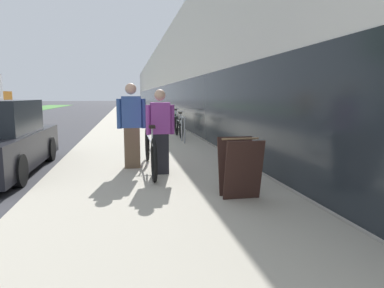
{
  "coord_description": "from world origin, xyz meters",
  "views": [
    {
      "loc": [
        5.29,
        -4.07,
        1.64
      ],
      "look_at": [
        8.64,
        13.61,
        -0.91
      ],
      "focal_mm": 32.0,
      "sensor_mm": 36.0,
      "label": 1
    }
  ],
  "objects_px": {
    "person_rider": "(160,132)",
    "cruiser_bike_middle": "(175,121)",
    "person_bystander": "(132,126)",
    "sandwich_board_sign": "(240,167)",
    "cruiser_bike_nearest": "(179,126)",
    "bike_rack_hoop": "(183,127)",
    "tandem_bicycle": "(150,150)"
  },
  "relations": [
    {
      "from": "bike_rack_hoop",
      "to": "cruiser_bike_middle",
      "type": "height_order",
      "value": "cruiser_bike_middle"
    },
    {
      "from": "person_bystander",
      "to": "person_rider",
      "type": "bearing_deg",
      "value": -51.04
    },
    {
      "from": "person_rider",
      "to": "bike_rack_hoop",
      "type": "height_order",
      "value": "person_rider"
    },
    {
      "from": "person_rider",
      "to": "tandem_bicycle",
      "type": "bearing_deg",
      "value": 116.61
    },
    {
      "from": "person_bystander",
      "to": "sandwich_board_sign",
      "type": "bearing_deg",
      "value": -57.89
    },
    {
      "from": "cruiser_bike_middle",
      "to": "sandwich_board_sign",
      "type": "height_order",
      "value": "cruiser_bike_middle"
    },
    {
      "from": "person_rider",
      "to": "cruiser_bike_middle",
      "type": "relative_size",
      "value": 0.95
    },
    {
      "from": "tandem_bicycle",
      "to": "person_bystander",
      "type": "xyz_separation_m",
      "value": [
        -0.36,
        0.31,
        0.48
      ]
    },
    {
      "from": "person_bystander",
      "to": "cruiser_bike_middle",
      "type": "bearing_deg",
      "value": 75.62
    },
    {
      "from": "person_bystander",
      "to": "cruiser_bike_middle",
      "type": "distance_m",
      "value": 7.9
    },
    {
      "from": "tandem_bicycle",
      "to": "cruiser_bike_nearest",
      "type": "distance_m",
      "value": 5.7
    },
    {
      "from": "cruiser_bike_nearest",
      "to": "cruiser_bike_middle",
      "type": "distance_m",
      "value": 2.43
    },
    {
      "from": "tandem_bicycle",
      "to": "cruiser_bike_nearest",
      "type": "relative_size",
      "value": 1.5
    },
    {
      "from": "person_bystander",
      "to": "cruiser_bike_nearest",
      "type": "height_order",
      "value": "person_bystander"
    },
    {
      "from": "person_rider",
      "to": "person_bystander",
      "type": "bearing_deg",
      "value": 128.96
    },
    {
      "from": "bike_rack_hoop",
      "to": "sandwich_board_sign",
      "type": "xyz_separation_m",
      "value": [
        -0.16,
        -6.2,
        -0.06
      ]
    },
    {
      "from": "bike_rack_hoop",
      "to": "cruiser_bike_nearest",
      "type": "bearing_deg",
      "value": 87.0
    },
    {
      "from": "bike_rack_hoop",
      "to": "tandem_bicycle",
      "type": "bearing_deg",
      "value": -108.39
    },
    {
      "from": "person_rider",
      "to": "cruiser_bike_middle",
      "type": "xyz_separation_m",
      "value": [
        1.42,
        8.3,
        -0.42
      ]
    },
    {
      "from": "person_rider",
      "to": "cruiser_bike_nearest",
      "type": "bearing_deg",
      "value": 78.09
    },
    {
      "from": "person_rider",
      "to": "cruiser_bike_middle",
      "type": "height_order",
      "value": "person_rider"
    },
    {
      "from": "person_rider",
      "to": "cruiser_bike_middle",
      "type": "bearing_deg",
      "value": 80.29
    },
    {
      "from": "person_rider",
      "to": "sandwich_board_sign",
      "type": "height_order",
      "value": "person_rider"
    },
    {
      "from": "person_rider",
      "to": "cruiser_bike_nearest",
      "type": "height_order",
      "value": "person_rider"
    },
    {
      "from": "bike_rack_hoop",
      "to": "cruiser_bike_nearest",
      "type": "relative_size",
      "value": 0.45
    },
    {
      "from": "cruiser_bike_middle",
      "to": "tandem_bicycle",
      "type": "bearing_deg",
      "value": -101.39
    },
    {
      "from": "person_bystander",
      "to": "cruiser_bike_nearest",
      "type": "bearing_deg",
      "value": 71.17
    },
    {
      "from": "tandem_bicycle",
      "to": "cruiser_bike_nearest",
      "type": "bearing_deg",
      "value": 75.57
    },
    {
      "from": "cruiser_bike_nearest",
      "to": "sandwich_board_sign",
      "type": "height_order",
      "value": "cruiser_bike_nearest"
    },
    {
      "from": "cruiser_bike_middle",
      "to": "person_bystander",
      "type": "bearing_deg",
      "value": -104.38
    },
    {
      "from": "person_bystander",
      "to": "sandwich_board_sign",
      "type": "relative_size",
      "value": 1.96
    },
    {
      "from": "cruiser_bike_nearest",
      "to": "person_rider",
      "type": "bearing_deg",
      "value": -101.91
    }
  ]
}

